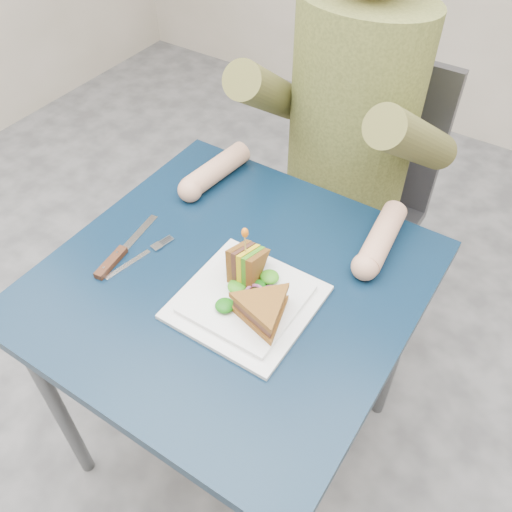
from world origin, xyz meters
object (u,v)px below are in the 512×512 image
Objects in this scene: plate at (247,301)px; sandwich_flat at (263,310)px; diner at (353,91)px; table at (232,302)px; chair at (354,187)px; fork at (138,258)px; knife at (117,257)px; sandwich_upright at (246,266)px.

plate is 1.54× the size of sandwich_flat.
diner is 0.63m from sandwich_flat.
table is 0.66m from chair.
diner reaches higher than chair.
fork is at bearing -105.77° from chair.
chair reaches higher than table.
diner is 4.41× the size of sandwich_flat.
table is 4.44× the size of sandwich_flat.
knife is (-0.24, -0.09, 0.09)m from table.
chair reaches higher than knife.
fork reaches higher than table.
table is 5.60× the size of sandwich_upright.
chair is at bearing 90.00° from table.
plate is (0.07, -0.69, 0.20)m from chair.
knife is (-0.24, -0.74, 0.20)m from chair.
plate is 0.27m from fork.
chair is 3.58× the size of plate.
table is 3.39× the size of knife.
plate is 0.07m from sandwich_flat.
sandwich_upright reaches higher than sandwich_flat.
sandwich_flat is 0.95× the size of fork.
table is at bearing -90.00° from diner.
sandwich_upright reaches higher than plate.
knife is at bearing -161.07° from sandwich_upright.
plate is 0.07m from sandwich_upright.
sandwich_flat is at bearing 3.91° from knife.
sandwich_upright is (0.04, 0.01, 0.13)m from table.
diner is 2.87× the size of plate.
diner is at bearing 71.47° from fork.
sandwich_flat is 0.76× the size of knife.
diner is 0.66m from fork.
sandwich_flat is (0.12, -0.60, -0.14)m from diner.
diner is at bearing 93.79° from sandwich_upright.
sandwich_flat is at bearing -80.28° from chair.
chair is at bearing 74.23° from fork.
table is 4.21× the size of fork.
sandwich_upright is (0.04, -0.53, -0.13)m from diner.
chair is 0.39m from diner.
plate is at bearing 155.56° from sandwich_flat.
plate is (0.07, -0.04, 0.09)m from table.
fork is (-0.32, 0.00, -0.04)m from sandwich_flat.
diner is 0.55m from sandwich_upright.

